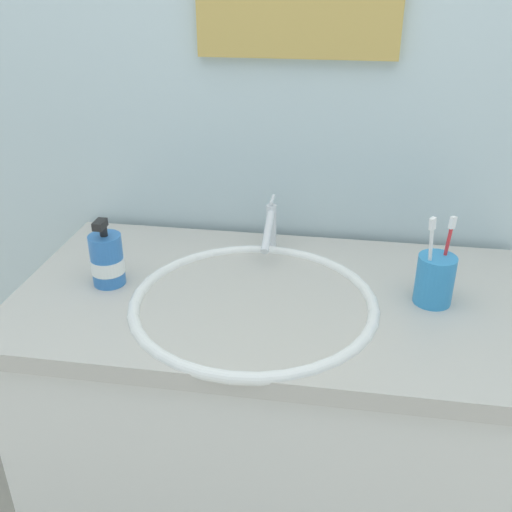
{
  "coord_description": "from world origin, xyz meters",
  "views": [
    {
      "loc": [
        0.12,
        -1.02,
        1.45
      ],
      "look_at": [
        -0.04,
        -0.02,
        0.93
      ],
      "focal_mm": 40.78,
      "sensor_mm": 36.0,
      "label": 1
    }
  ],
  "objects_px": {
    "toothbrush_cup": "(435,280)",
    "toothbrush_white": "(430,255)",
    "soap_dispenser": "(107,260)",
    "faucet": "(270,227)",
    "toothbrush_red": "(446,253)"
  },
  "relations": [
    {
      "from": "toothbrush_cup",
      "to": "toothbrush_white",
      "type": "bearing_deg",
      "value": -140.09
    },
    {
      "from": "toothbrush_red",
      "to": "soap_dispenser",
      "type": "height_order",
      "value": "toothbrush_red"
    },
    {
      "from": "toothbrush_cup",
      "to": "toothbrush_red",
      "type": "bearing_deg",
      "value": 39.26
    },
    {
      "from": "faucet",
      "to": "soap_dispenser",
      "type": "bearing_deg",
      "value": -146.78
    },
    {
      "from": "faucet",
      "to": "soap_dispenser",
      "type": "distance_m",
      "value": 0.38
    },
    {
      "from": "toothbrush_cup",
      "to": "soap_dispenser",
      "type": "bearing_deg",
      "value": -177.47
    },
    {
      "from": "faucet",
      "to": "toothbrush_white",
      "type": "height_order",
      "value": "toothbrush_white"
    },
    {
      "from": "faucet",
      "to": "soap_dispenser",
      "type": "xyz_separation_m",
      "value": [
        -0.31,
        -0.21,
        -0.01
      ]
    },
    {
      "from": "faucet",
      "to": "toothbrush_cup",
      "type": "height_order",
      "value": "faucet"
    },
    {
      "from": "toothbrush_red",
      "to": "toothbrush_cup",
      "type": "bearing_deg",
      "value": -140.74
    },
    {
      "from": "toothbrush_cup",
      "to": "toothbrush_white",
      "type": "height_order",
      "value": "toothbrush_white"
    },
    {
      "from": "soap_dispenser",
      "to": "toothbrush_red",
      "type": "bearing_deg",
      "value": 3.48
    },
    {
      "from": "toothbrush_cup",
      "to": "soap_dispenser",
      "type": "distance_m",
      "value": 0.67
    },
    {
      "from": "faucet",
      "to": "toothbrush_cup",
      "type": "xyz_separation_m",
      "value": [
        0.35,
        -0.18,
        -0.01
      ]
    },
    {
      "from": "toothbrush_cup",
      "to": "toothbrush_white",
      "type": "distance_m",
      "value": 0.06
    }
  ]
}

